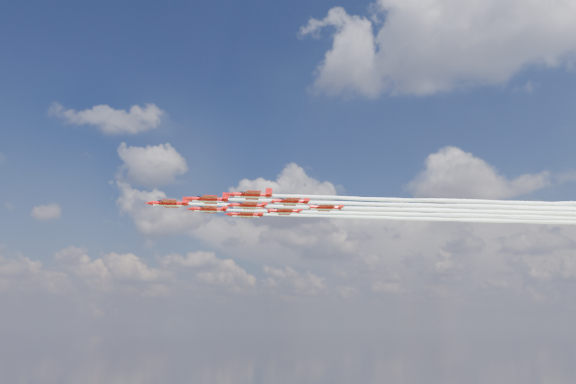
% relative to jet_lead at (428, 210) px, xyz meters
% --- Properties ---
extents(jet_lead, '(128.54, 98.15, 3.06)m').
position_rel_jet_lead_xyz_m(jet_lead, '(0.00, 0.00, 0.00)').
color(jet_lead, '#BF0A0B').
extents(jet_row2_port, '(128.54, 98.15, 3.06)m').
position_rel_jet_lead_xyz_m(jet_row2_port, '(12.93, 1.42, 0.00)').
color(jet_row2_port, '#BF0A0B').
extents(jet_row2_starb, '(128.54, 98.15, 3.06)m').
position_rel_jet_lead_xyz_m(jet_row2_starb, '(4.88, 12.06, 0.00)').
color(jet_row2_starb, '#BF0A0B').
extents(jet_row3_port, '(128.54, 98.15, 3.06)m').
position_rel_jet_lead_xyz_m(jet_row3_port, '(25.87, 2.84, 0.00)').
color(jet_row3_port, '#BF0A0B').
extents(jet_row3_centre, '(128.54, 98.15, 3.06)m').
position_rel_jet_lead_xyz_m(jet_row3_centre, '(17.81, 13.48, 0.00)').
color(jet_row3_centre, '#BF0A0B').
extents(jet_row3_starb, '(128.54, 98.15, 3.06)m').
position_rel_jet_lead_xyz_m(jet_row3_starb, '(9.76, 24.12, 0.00)').
color(jet_row3_starb, '#BF0A0B').
extents(jet_row4_port, '(128.54, 98.15, 3.06)m').
position_rel_jet_lead_xyz_m(jet_row4_port, '(30.75, 14.90, 0.00)').
color(jet_row4_port, '#BF0A0B').
extents(jet_row4_starb, '(128.54, 98.15, 3.06)m').
position_rel_jet_lead_xyz_m(jet_row4_starb, '(22.69, 25.54, 0.00)').
color(jet_row4_starb, '#BF0A0B').
extents(jet_tail, '(128.54, 98.15, 3.06)m').
position_rel_jet_lead_xyz_m(jet_tail, '(35.62, 26.96, 0.00)').
color(jet_tail, '#BF0A0B').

